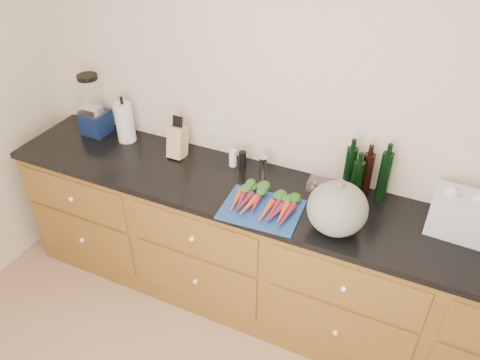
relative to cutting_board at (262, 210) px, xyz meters
The scene contains 15 objects.
wall_back 0.61m from the cutting_board, 80.13° to the left, with size 4.10×0.05×2.60m, color beige.
cabinets 0.53m from the cutting_board, 61.59° to the left, with size 3.60×0.64×0.90m.
countertop 0.18m from the cutting_board, 62.20° to the left, with size 3.64×0.62×0.04m, color black.
cutting_board is the anchor object (origin of this frame).
carrots 0.05m from the cutting_board, 90.00° to the left, with size 0.38×0.28×0.05m.
squash 0.43m from the cutting_board, ahead, with size 0.31×0.31×0.28m, color slate.
blender_appliance 1.43m from the cutting_board, 167.09° to the left, with size 0.17×0.17×0.43m.
paper_towel 1.18m from the cutting_board, 164.21° to the left, with size 0.12×0.12×0.27m, color silver.
knife_block 0.78m from the cutting_board, 157.17° to the left, with size 0.10×0.10×0.20m, color tan.
grinder_salt 0.48m from the cutting_board, 134.88° to the left, with size 0.05×0.05×0.11m, color silver.
grinder_pepper 0.44m from the cutting_board, 128.66° to the left, with size 0.05×0.05×0.12m, color black.
canister_chrome 0.37m from the cutting_board, 111.31° to the left, with size 0.05×0.05×0.11m, color silver.
tomato_box 0.40m from the cutting_board, 55.04° to the left, with size 0.13×0.11×0.06m, color white.
bottles 0.61m from the cutting_board, 38.34° to the left, with size 0.25×0.13×0.31m.
grocery_bag 1.02m from the cutting_board, 15.94° to the left, with size 0.29×0.23×0.21m, color white, non-canonical shape.
Camera 1 is at (0.65, -0.73, 2.58)m, focal length 35.00 mm.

